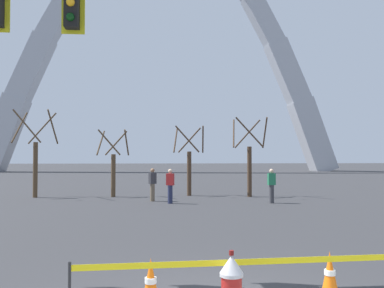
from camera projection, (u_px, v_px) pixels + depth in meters
The scene contains 11 objects.
caution_tape_barrier at pixel (282, 275), 5.50m from camera, with size 5.51×0.31×0.87m.
traffic_cone_by_hydrant at pixel (151, 284), 5.88m from camera, with size 0.36×0.36×0.73m.
traffic_cone_mid_sidewalk at pixel (330, 276), 6.29m from camera, with size 0.36×0.36×0.73m.
monument_arch at pixel (163, 57), 60.08m from camera, with size 51.13×3.23×37.60m.
tree_far_left at pixel (35, 159), 21.94m from camera, with size 2.11×2.12×4.59m.
tree_left_mid at pixel (113, 167), 22.27m from camera, with size 1.67×1.68×3.59m.
tree_center_left at pixel (189, 165), 22.93m from camera, with size 1.77×1.78×3.83m.
tree_center_right at pixel (249, 162), 22.37m from camera, with size 1.95×1.97×4.24m.
pedestrian_walking_left at pixel (170, 186), 19.10m from camera, with size 0.39×0.31×1.59m.
pedestrian_standing_center at pixel (272, 185), 19.27m from camera, with size 0.35×0.22×1.59m.
pedestrian_walking_right at pixel (153, 184), 20.08m from camera, with size 0.39×0.36×1.59m.
Camera 1 is at (-0.95, -5.93, 2.18)m, focal length 38.85 mm.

